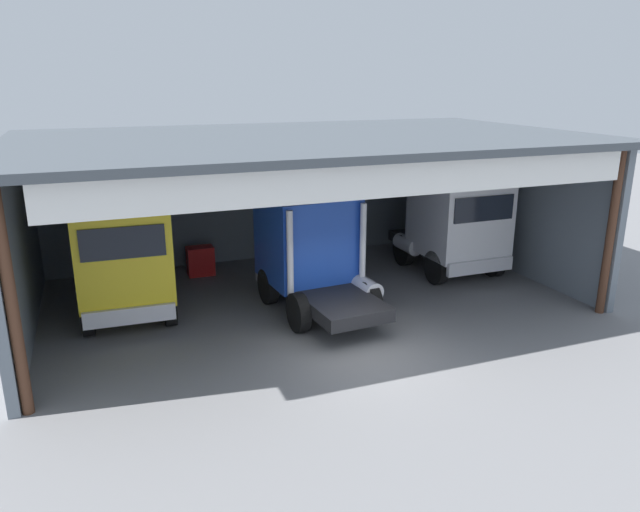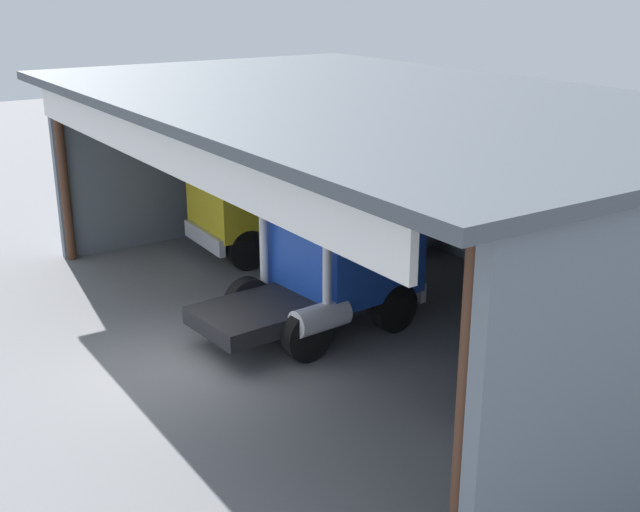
% 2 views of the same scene
% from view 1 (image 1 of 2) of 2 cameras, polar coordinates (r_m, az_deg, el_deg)
% --- Properties ---
extents(ground_plane, '(80.00, 80.00, 0.00)m').
position_cam_1_polar(ground_plane, '(14.98, 4.47, -9.49)').
color(ground_plane, slate).
rests_on(ground_plane, ground).
extents(workshop_shed, '(16.27, 9.87, 5.00)m').
position_cam_1_polar(workshop_shed, '(18.75, -2.48, 7.28)').
color(workshop_shed, slate).
rests_on(workshop_shed, ground).
extents(truck_yellow_yard_outside, '(2.64, 4.46, 3.53)m').
position_cam_1_polar(truck_yellow_yard_outside, '(17.22, -18.24, -0.12)').
color(truck_yellow_yard_outside, yellow).
rests_on(truck_yellow_yard_outside, ground).
extents(truck_blue_center_right_bay, '(2.87, 4.99, 3.32)m').
position_cam_1_polar(truck_blue_center_right_bay, '(17.47, -0.79, 0.64)').
color(truck_blue_center_right_bay, '#1E47B7').
rests_on(truck_blue_center_right_bay, ground).
extents(truck_white_left_bay, '(2.72, 4.65, 3.48)m').
position_cam_1_polar(truck_white_left_bay, '(20.93, 12.74, 3.24)').
color(truck_white_left_bay, white).
rests_on(truck_white_left_bay, ground).
extents(oil_drum, '(0.58, 0.58, 0.86)m').
position_cam_1_polar(oil_drum, '(21.18, -11.29, -0.55)').
color(oil_drum, '#194CB2').
rests_on(oil_drum, ground).
extents(tool_cart, '(0.90, 0.60, 1.00)m').
position_cam_1_polar(tool_cart, '(21.05, -11.32, -0.46)').
color(tool_cart, red).
rests_on(tool_cart, ground).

